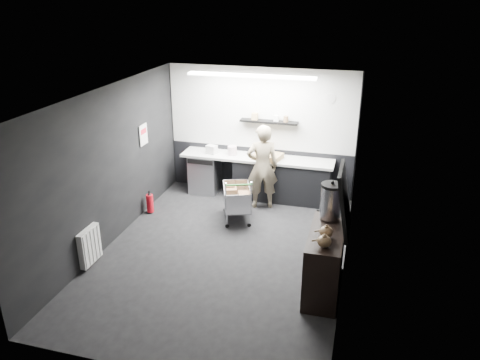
# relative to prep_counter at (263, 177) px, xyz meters

# --- Properties ---
(floor) EXTENTS (5.50, 5.50, 0.00)m
(floor) POSITION_rel_prep_counter_xyz_m (-0.14, -2.42, -0.46)
(floor) COLOR black
(floor) RESTS_ON ground
(ceiling) EXTENTS (5.50, 5.50, 0.00)m
(ceiling) POSITION_rel_prep_counter_xyz_m (-0.14, -2.42, 2.24)
(ceiling) COLOR silver
(ceiling) RESTS_ON wall_back
(wall_back) EXTENTS (5.50, 0.00, 5.50)m
(wall_back) POSITION_rel_prep_counter_xyz_m (-0.14, 0.33, 0.89)
(wall_back) COLOR black
(wall_back) RESTS_ON floor
(wall_front) EXTENTS (5.50, 0.00, 5.50)m
(wall_front) POSITION_rel_prep_counter_xyz_m (-0.14, -5.17, 0.89)
(wall_front) COLOR black
(wall_front) RESTS_ON floor
(wall_left) EXTENTS (0.00, 5.50, 5.50)m
(wall_left) POSITION_rel_prep_counter_xyz_m (-2.14, -2.42, 0.89)
(wall_left) COLOR black
(wall_left) RESTS_ON floor
(wall_right) EXTENTS (0.00, 5.50, 5.50)m
(wall_right) POSITION_rel_prep_counter_xyz_m (1.86, -2.42, 0.89)
(wall_right) COLOR black
(wall_right) RESTS_ON floor
(kitchen_wall_panel) EXTENTS (3.95, 0.02, 1.70)m
(kitchen_wall_panel) POSITION_rel_prep_counter_xyz_m (-0.14, 0.31, 1.39)
(kitchen_wall_panel) COLOR silver
(kitchen_wall_panel) RESTS_ON wall_back
(dado_panel) EXTENTS (3.95, 0.02, 1.00)m
(dado_panel) POSITION_rel_prep_counter_xyz_m (-0.14, 0.31, 0.04)
(dado_panel) COLOR black
(dado_panel) RESTS_ON wall_back
(floating_shelf) EXTENTS (1.20, 0.22, 0.04)m
(floating_shelf) POSITION_rel_prep_counter_xyz_m (0.06, 0.20, 1.16)
(floating_shelf) COLOR black
(floating_shelf) RESTS_ON wall_back
(wall_clock) EXTENTS (0.20, 0.03, 0.20)m
(wall_clock) POSITION_rel_prep_counter_xyz_m (1.26, 0.30, 1.69)
(wall_clock) COLOR silver
(wall_clock) RESTS_ON wall_back
(poster) EXTENTS (0.02, 0.30, 0.40)m
(poster) POSITION_rel_prep_counter_xyz_m (-2.12, -1.12, 1.09)
(poster) COLOR white
(poster) RESTS_ON wall_left
(poster_red_band) EXTENTS (0.02, 0.22, 0.10)m
(poster_red_band) POSITION_rel_prep_counter_xyz_m (-2.11, -1.12, 1.16)
(poster_red_band) COLOR red
(poster_red_band) RESTS_ON poster
(radiator) EXTENTS (0.10, 0.50, 0.60)m
(radiator) POSITION_rel_prep_counter_xyz_m (-2.08, -3.32, -0.11)
(radiator) COLOR silver
(radiator) RESTS_ON wall_left
(ceiling_strip) EXTENTS (2.40, 0.20, 0.04)m
(ceiling_strip) POSITION_rel_prep_counter_xyz_m (-0.14, -0.57, 2.21)
(ceiling_strip) COLOR white
(ceiling_strip) RESTS_ON ceiling
(prep_counter) EXTENTS (3.20, 0.61, 0.90)m
(prep_counter) POSITION_rel_prep_counter_xyz_m (0.00, 0.00, 0.00)
(prep_counter) COLOR black
(prep_counter) RESTS_ON floor
(person) EXTENTS (0.73, 0.60, 1.73)m
(person) POSITION_rel_prep_counter_xyz_m (0.09, -0.45, 0.41)
(person) COLOR #BBB294
(person) RESTS_ON floor
(shopping_cart) EXTENTS (0.76, 1.00, 0.91)m
(shopping_cart) POSITION_rel_prep_counter_xyz_m (-0.25, -1.13, -0.02)
(shopping_cart) COLOR silver
(shopping_cart) RESTS_ON floor
(sideboard) EXTENTS (0.55, 1.29, 1.93)m
(sideboard) POSITION_rel_prep_counter_xyz_m (1.61, -2.97, 0.15)
(sideboard) COLOR black
(sideboard) RESTS_ON floor
(fire_extinguisher) EXTENTS (0.14, 0.14, 0.45)m
(fire_extinguisher) POSITION_rel_prep_counter_xyz_m (-1.99, -1.33, -0.24)
(fire_extinguisher) COLOR red
(fire_extinguisher) RESTS_ON floor
(cardboard_box) EXTENTS (0.64, 0.54, 0.11)m
(cardboard_box) POSITION_rel_prep_counter_xyz_m (0.11, -0.05, 0.50)
(cardboard_box) COLOR #9F8355
(cardboard_box) RESTS_ON prep_counter
(pink_tub) EXTENTS (0.19, 0.19, 0.19)m
(pink_tub) POSITION_rel_prep_counter_xyz_m (-0.67, 0.00, 0.54)
(pink_tub) COLOR beige
(pink_tub) RESTS_ON prep_counter
(white_container) EXTENTS (0.24, 0.21, 0.18)m
(white_container) POSITION_rel_prep_counter_xyz_m (-1.11, -0.05, 0.53)
(white_container) COLOR silver
(white_container) RESTS_ON prep_counter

